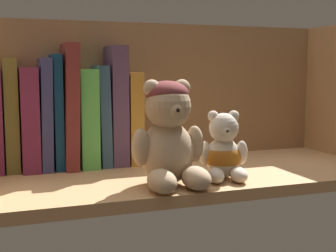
# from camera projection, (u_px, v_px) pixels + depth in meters

# --- Properties ---
(shelf_board) EXTENTS (0.77, 0.31, 0.02)m
(shelf_board) POSITION_uv_depth(u_px,v_px,m) (182.00, 177.00, 0.87)
(shelf_board) COLOR tan
(shelf_board) RESTS_ON ground
(shelf_back_panel) EXTENTS (0.79, 0.01, 0.31)m
(shelf_back_panel) POSITION_uv_depth(u_px,v_px,m) (155.00, 96.00, 1.00)
(shelf_back_panel) COLOR olive
(shelf_back_panel) RESTS_ON ground
(book_2) EXTENTS (0.02, 0.11, 0.21)m
(book_2) POSITION_uv_depth(u_px,v_px,m) (11.00, 115.00, 0.88)
(book_2) COLOR brown
(book_2) RESTS_ON shelf_board
(book_3) EXTENTS (0.03, 0.13, 0.19)m
(book_3) POSITION_uv_depth(u_px,v_px,m) (29.00, 118.00, 0.89)
(book_3) COLOR #692244
(book_3) RESTS_ON shelf_board
(book_4) EXTENTS (0.02, 0.13, 0.21)m
(book_4) POSITION_uv_depth(u_px,v_px,m) (44.00, 113.00, 0.90)
(book_4) COLOR navy
(book_4) RESTS_ON shelf_board
(book_5) EXTENTS (0.02, 0.12, 0.22)m
(book_5) POSITION_uv_depth(u_px,v_px,m) (56.00, 111.00, 0.91)
(book_5) COLOR navy
(book_5) RESTS_ON shelf_board
(book_6) EXTENTS (0.03, 0.15, 0.24)m
(book_6) POSITION_uv_depth(u_px,v_px,m) (68.00, 106.00, 0.91)
(book_6) COLOR maroon
(book_6) RESTS_ON shelf_board
(book_7) EXTENTS (0.03, 0.13, 0.19)m
(book_7) POSITION_uv_depth(u_px,v_px,m) (85.00, 117.00, 0.93)
(book_7) COLOR #56BB54
(book_7) RESTS_ON shelf_board
(book_8) EXTENTS (0.02, 0.12, 0.20)m
(book_8) POSITION_uv_depth(u_px,v_px,m) (100.00, 115.00, 0.94)
(book_8) COLOR #2E4E6B
(book_8) RESTS_ON shelf_board
(book_9) EXTENTS (0.03, 0.12, 0.24)m
(book_9) POSITION_uv_depth(u_px,v_px,m) (114.00, 105.00, 0.94)
(book_9) COLOR #503A5B
(book_9) RESTS_ON shelf_board
(book_10) EXTENTS (0.03, 0.12, 0.18)m
(book_10) POSITION_uv_depth(u_px,v_px,m) (130.00, 117.00, 0.96)
(book_10) COLOR #AE7828
(book_10) RESTS_ON shelf_board
(teddy_bear_larger) EXTENTS (0.13, 0.13, 0.17)m
(teddy_bear_larger) POSITION_uv_depth(u_px,v_px,m) (169.00, 136.00, 0.76)
(teddy_bear_larger) COLOR tan
(teddy_bear_larger) RESTS_ON shelf_board
(teddy_bear_smaller) EXTENTS (0.09, 0.10, 0.12)m
(teddy_bear_smaller) POSITION_uv_depth(u_px,v_px,m) (223.00, 152.00, 0.81)
(teddy_bear_smaller) COLOR beige
(teddy_bear_smaller) RESTS_ON shelf_board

